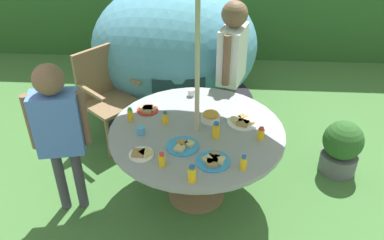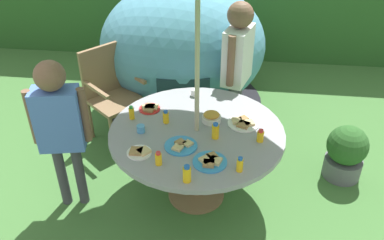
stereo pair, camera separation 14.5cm
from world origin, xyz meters
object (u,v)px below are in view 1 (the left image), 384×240
object	(u,v)px
juice_bottle_center_front	(191,174)
juice_bottle_mid_left	(130,115)
snack_bowl	(211,117)
plate_front_edge	(142,154)
potted_plant	(342,147)
juice_bottle_spot_b	(261,134)
plate_near_right	(183,146)
juice_bottle_near_left	(162,160)
juice_bottle_far_left	(216,130)
plate_mid_right	(148,109)
plate_far_right	(213,160)
garden_table	(197,140)
cup_near	(191,92)
wooden_chair	(105,92)
plate_back_edge	(243,121)
dome_tent	(175,46)
child_in_blue_shirt	(58,123)
juice_bottle_spot_a	(244,163)
child_in_white_shirt	(232,55)
juice_bottle_center_back	(165,118)
cup_far	(141,130)

from	to	relation	value
juice_bottle_center_front	juice_bottle_mid_left	world-z (taller)	juice_bottle_center_front
snack_bowl	plate_front_edge	xyz separation A→B (m)	(-0.49, -0.49, -0.03)
potted_plant	juice_bottle_spot_b	world-z (taller)	juice_bottle_spot_b
plate_front_edge	plate_near_right	bearing A→B (deg)	21.94
juice_bottle_near_left	juice_bottle_far_left	world-z (taller)	juice_bottle_far_left
plate_mid_right	plate_far_right	bearing A→B (deg)	-48.68
garden_table	cup_near	xyz separation A→B (m)	(-0.08, 0.54, 0.13)
juice_bottle_center_front	juice_bottle_spot_b	world-z (taller)	juice_bottle_center_front
plate_near_right	plate_mid_right	bearing A→B (deg)	124.89
snack_bowl	juice_bottle_near_left	distance (m)	0.67
wooden_chair	juice_bottle_far_left	distance (m)	1.46
plate_back_edge	juice_bottle_spot_b	bearing A→B (deg)	-59.34
juice_bottle_near_left	dome_tent	bearing A→B (deg)	93.19
child_in_blue_shirt	juice_bottle_near_left	distance (m)	0.85
plate_near_right	plate_back_edge	size ratio (longest dim) A/B	0.97
wooden_chair	plate_far_right	bearing A→B (deg)	-97.31
snack_bowl	juice_bottle_spot_a	xyz separation A→B (m)	(0.24, -0.59, 0.01)
child_in_white_shirt	juice_bottle_center_front	bearing A→B (deg)	6.08
garden_table	cup_near	bearing A→B (deg)	98.44
dome_tent	juice_bottle_center_back	bearing A→B (deg)	-95.26
plate_far_right	plate_mid_right	bearing A→B (deg)	131.32
snack_bowl	garden_table	bearing A→B (deg)	-127.24
plate_front_edge	cup_far	bearing A→B (deg)	100.52
wooden_chair	juice_bottle_center_front	bearing A→B (deg)	-105.52
plate_near_right	plate_back_edge	bearing A→B (deg)	37.98
juice_bottle_near_left	juice_bottle_spot_b	distance (m)	0.80
plate_near_right	cup_near	world-z (taller)	cup_near
cup_far	juice_bottle_near_left	bearing A→B (deg)	-60.37
snack_bowl	plate_front_edge	size ratio (longest dim) A/B	0.84
plate_near_right	juice_bottle_spot_a	distance (m)	0.49
juice_bottle_spot_b	cup_far	bearing A→B (deg)	179.25
juice_bottle_spot_a	cup_near	bearing A→B (deg)	113.12
child_in_white_shirt	plate_back_edge	size ratio (longest dim) A/B	5.63
juice_bottle_far_left	juice_bottle_spot_a	xyz separation A→B (m)	(0.19, -0.37, -0.01)
plate_mid_right	cup_far	xyz separation A→B (m)	(-0.00, -0.33, 0.01)
wooden_chair	juice_bottle_spot_a	distance (m)	1.84
juice_bottle_near_left	cup_far	size ratio (longest dim) A/B	1.67
cup_far	juice_bottle_far_left	bearing A→B (deg)	-0.83
cup_far	juice_bottle_mid_left	bearing A→B (deg)	122.80
dome_tent	plate_back_edge	xyz separation A→B (m)	(0.70, -1.50, 0.01)
juice_bottle_far_left	juice_bottle_center_front	xyz separation A→B (m)	(-0.16, -0.52, -0.00)
plate_back_edge	juice_bottle_center_front	size ratio (longest dim) A/B	1.97
juice_bottle_center_front	snack_bowl	bearing A→B (deg)	81.70
juice_bottle_near_left	juice_bottle_center_back	xyz separation A→B (m)	(-0.04, 0.53, 0.00)
plate_near_right	juice_bottle_near_left	size ratio (longest dim) A/B	2.32
child_in_blue_shirt	juice_bottle_mid_left	bearing A→B (deg)	21.29
juice_bottle_spot_b	plate_far_right	bearing A→B (deg)	-139.68
juice_bottle_spot_b	juice_bottle_spot_a	bearing A→B (deg)	-112.03
wooden_chair	juice_bottle_near_left	world-z (taller)	wooden_chair
juice_bottle_spot_b	cup_near	bearing A→B (deg)	132.18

